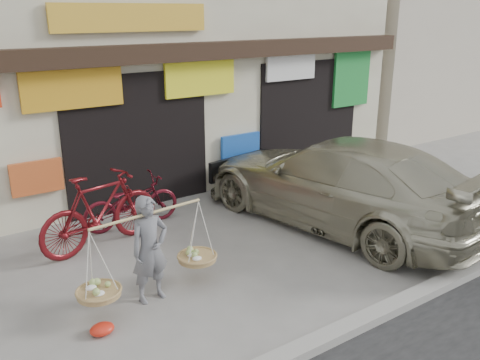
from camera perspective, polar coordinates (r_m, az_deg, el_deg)
ground at (r=7.88m, az=-0.31°, el=-10.52°), size 70.00×70.00×0.00m
kerb at (r=6.54m, az=10.00°, el=-16.94°), size 70.00×0.25×0.12m
shophouse_block at (r=12.73m, az=-17.41°, el=16.00°), size 14.00×6.32×7.00m
neighbor_east at (r=21.52m, az=20.22°, el=15.75°), size 12.00×7.00×6.40m
street_vendor at (r=7.05m, az=-10.06°, el=-8.15°), size 2.09×0.70×1.51m
bike_1 at (r=8.77m, az=-15.41°, el=-3.35°), size 2.27×1.04×1.32m
bike_2 at (r=9.55m, az=-12.13°, el=-2.44°), size 1.83×0.67×0.95m
suv at (r=9.58m, az=10.92°, el=-0.20°), size 3.18×5.88×1.62m
red_bag at (r=6.78m, az=-15.23°, el=-15.85°), size 0.31×0.25×0.14m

